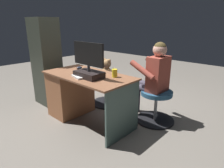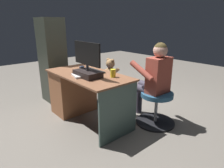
% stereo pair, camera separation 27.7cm
% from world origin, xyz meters
% --- Properties ---
extents(ground_plane, '(10.00, 10.00, 0.00)m').
position_xyz_m(ground_plane, '(0.00, 0.00, 0.00)').
color(ground_plane, '#676058').
extents(desk, '(1.31, 0.67, 0.71)m').
position_xyz_m(desk, '(0.34, 0.34, 0.38)').
color(desk, brown).
rests_on(desk, ground_plane).
extents(monitor, '(0.54, 0.23, 0.45)m').
position_xyz_m(monitor, '(-0.12, 0.42, 0.85)').
color(monitor, black).
rests_on(monitor, desk).
extents(keyboard, '(0.42, 0.14, 0.02)m').
position_xyz_m(keyboard, '(0.08, 0.21, 0.72)').
color(keyboard, black).
rests_on(keyboard, desk).
extents(computer_mouse, '(0.06, 0.10, 0.04)m').
position_xyz_m(computer_mouse, '(0.36, 0.21, 0.73)').
color(computer_mouse, '#1C2332').
rests_on(computer_mouse, desk).
extents(cup, '(0.07, 0.07, 0.11)m').
position_xyz_m(cup, '(-0.35, 0.19, 0.76)').
color(cup, yellow).
rests_on(cup, desk).
extents(tv_remote, '(0.09, 0.16, 0.02)m').
position_xyz_m(tv_remote, '(0.15, 0.35, 0.72)').
color(tv_remote, black).
rests_on(tv_remote, desk).
extents(notebook_binder, '(0.29, 0.34, 0.02)m').
position_xyz_m(notebook_binder, '(-0.05, 0.43, 0.72)').
color(notebook_binder, silver).
rests_on(notebook_binder, desk).
extents(office_chair_teddy, '(0.55, 0.55, 0.47)m').
position_xyz_m(office_chair_teddy, '(0.27, -0.30, 0.26)').
color(office_chair_teddy, black).
rests_on(office_chair_teddy, ground_plane).
extents(teddy_bear, '(0.24, 0.25, 0.35)m').
position_xyz_m(teddy_bear, '(0.27, -0.31, 0.62)').
color(teddy_bear, '#99734A').
rests_on(teddy_bear, office_chair_teddy).
extents(visitor_chair, '(0.56, 0.56, 0.47)m').
position_xyz_m(visitor_chair, '(-0.70, -0.32, 0.27)').
color(visitor_chair, black).
rests_on(visitor_chair, ground_plane).
extents(person, '(0.54, 0.48, 1.15)m').
position_xyz_m(person, '(-0.61, -0.32, 0.68)').
color(person, brown).
rests_on(person, ground_plane).
extents(equipment_rack, '(0.44, 0.36, 1.47)m').
position_xyz_m(equipment_rack, '(1.08, 0.35, 0.73)').
color(equipment_rack, '#2F342B').
rests_on(equipment_rack, ground_plane).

